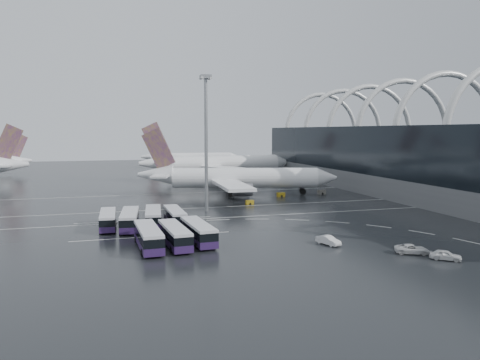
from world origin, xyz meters
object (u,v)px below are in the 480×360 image
object	(u,v)px
gse_cart_belly_a	(281,195)
gse_cart_belly_d	(322,192)
airliner_gate_c	(190,158)
bus_row_near_c	(153,217)
bus_row_near_a	(108,219)
van_curve_c	(328,240)
bus_row_far_a	(148,237)
gse_cart_belly_c	(250,202)
bus_row_near_d	(175,216)
van_curve_b	(445,255)
van_curve_a	(412,249)
floodlight_mast	(206,126)
airliner_main	(235,178)
bus_row_far_c	(198,232)
bus_row_near_b	(130,219)
airliner_gate_b	(216,165)
bus_row_far_b	(175,235)

from	to	relation	value
gse_cart_belly_a	gse_cart_belly_d	bearing A→B (deg)	7.42
airliner_gate_c	bus_row_near_c	distance (m)	149.54
bus_row_near_a	gse_cart_belly_a	world-z (taller)	bus_row_near_a
van_curve_c	gse_cart_belly_a	size ratio (longest dim) A/B	2.06
bus_row_near_c	bus_row_far_a	xyz separation A→B (m)	(-2.60, -17.90, 0.10)
airliner_gate_c	gse_cart_belly_c	size ratio (longest dim) A/B	25.81
van_curve_c	bus_row_near_d	bearing A→B (deg)	112.78
bus_row_near_a	van_curve_b	world-z (taller)	bus_row_near_a
van_curve_a	floodlight_mast	distance (m)	54.33
airliner_main	van_curve_b	distance (m)	75.47
bus_row_far_c	van_curve_a	xyz separation A→B (m)	(29.82, -16.34, -1.11)
bus_row_near_c	floodlight_mast	distance (m)	26.16
floodlight_mast	gse_cart_belly_d	bearing A→B (deg)	26.28
bus_row_far_a	gse_cart_belly_a	distance (m)	64.05
bus_row_near_c	gse_cart_belly_d	xyz separation A→B (m)	(52.48, 32.62, -1.15)
bus_row_near_b	bus_row_far_a	world-z (taller)	bus_row_far_a
airliner_gate_c	floodlight_mast	world-z (taller)	floodlight_mast
airliner_gate_b	gse_cart_belly_d	xyz separation A→B (m)	(19.39, -52.46, -4.87)
bus_row_near_a	bus_row_near_b	distance (m)	4.34
floodlight_mast	gse_cart_belly_c	size ratio (longest dim) A/B	15.69
bus_row_near_a	gse_cart_belly_a	size ratio (longest dim) A/B	5.85
airliner_main	bus_row_near_b	bearing A→B (deg)	-114.23
gse_cart_belly_c	airliner_main	bearing A→B (deg)	86.67
bus_row_near_a	bus_row_far_c	world-z (taller)	bus_row_far_c
bus_row_near_b	bus_row_far_c	size ratio (longest dim) A/B	1.01
bus_row_near_d	bus_row_far_a	world-z (taller)	bus_row_far_a
floodlight_mast	gse_cart_belly_a	xyz separation A→B (m)	(25.30, 17.42, -19.04)
van_curve_a	bus_row_near_c	bearing A→B (deg)	71.23
bus_row_far_c	gse_cart_belly_a	xyz separation A→B (m)	(33.13, 47.02, -1.23)
bus_row_near_c	bus_row_far_c	size ratio (longest dim) A/B	0.98
bus_row_far_b	van_curve_c	distance (m)	25.13
van_curve_c	gse_cart_belly_a	bearing A→B (deg)	57.05
bus_row_near_d	gse_cart_belly_d	world-z (taller)	bus_row_near_d
bus_row_near_b	gse_cart_belly_c	distance (m)	37.78
bus_row_far_c	airliner_gate_b	bearing A→B (deg)	-18.99
van_curve_b	van_curve_a	bearing A→B (deg)	67.84
gse_cart_belly_a	gse_cart_belly_c	world-z (taller)	gse_cart_belly_a
bus_row_far_b	gse_cart_belly_c	world-z (taller)	bus_row_far_b
bus_row_near_d	gse_cart_belly_d	distance (m)	58.26
gse_cart_belly_a	bus_row_near_c	bearing A→B (deg)	-141.60
floodlight_mast	gse_cart_belly_d	xyz separation A→B (m)	(38.86, 19.19, -19.00)
airliner_main	airliner_gate_b	xyz separation A→B (m)	(5.86, 47.41, 0.60)
bus_row_near_a	gse_cart_belly_d	bearing A→B (deg)	-60.10
airliner_main	bus_row_near_c	size ratio (longest dim) A/B	4.26
airliner_gate_b	bus_row_far_a	world-z (taller)	airliner_gate_b
bus_row_near_a	bus_row_near_b	world-z (taller)	bus_row_near_b
airliner_gate_b	bus_row_near_a	distance (m)	94.84
bus_row_near_a	bus_row_far_c	distance (m)	21.66
airliner_gate_b	bus_row_far_c	bearing A→B (deg)	-113.89
bus_row_far_a	floodlight_mast	bearing A→B (deg)	-29.53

